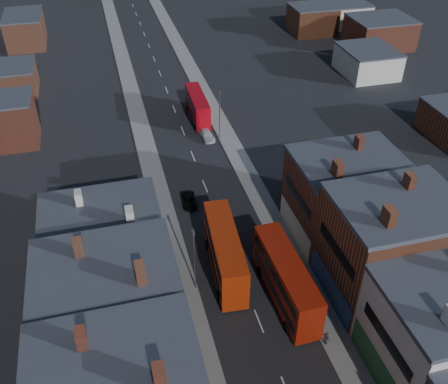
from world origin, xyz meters
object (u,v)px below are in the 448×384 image
bus_2 (197,106)px  ped_3 (326,338)px  bus_0 (225,252)px  bus_1 (286,279)px  car_2 (189,201)px  car_3 (207,135)px

bus_2 → ped_3: (2.06, -47.57, -1.47)m
bus_0 → bus_1: size_ratio=1.01×
bus_1 → bus_2: bus_1 is taller
bus_1 → car_2: bus_1 is taller
bus_1 → ped_3: 6.96m
bus_0 → ped_3: bus_0 is taller
bus_1 → bus_2: 41.13m
car_3 → ped_3: ped_3 is taller
bus_2 → ped_3: size_ratio=6.33×
bus_1 → bus_2: (-0.26, 41.13, -0.45)m
ped_3 → bus_2: bearing=-12.8°
bus_2 → car_2: bus_2 is taller
bus_0 → car_2: bearing=100.7°
bus_0 → ped_3: (6.80, -11.96, -1.92)m
bus_0 → bus_2: 35.93m
car_3 → bus_0: bearing=-104.7°
ped_3 → car_3: bearing=-12.3°
car_2 → car_3: bearing=73.0°
bus_1 → ped_3: bus_1 is taller
car_2 → ped_3: bearing=-67.9°
bus_1 → bus_0: bearing=130.6°
bus_2 → bus_1: bearing=-88.3°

